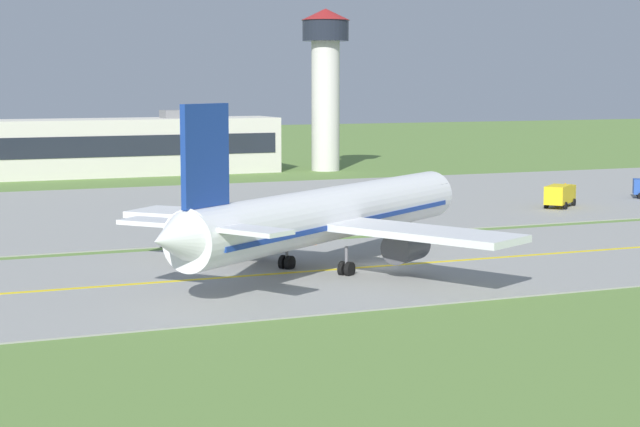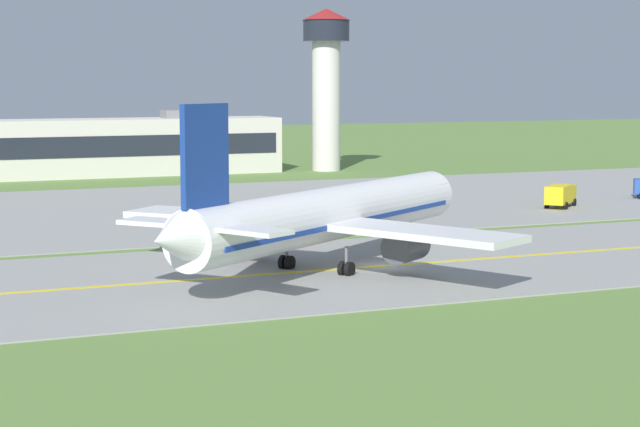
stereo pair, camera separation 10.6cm
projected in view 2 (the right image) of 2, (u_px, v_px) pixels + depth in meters
ground_plane at (379, 268)px, 82.73m from camera, size 500.00×500.00×0.00m
taxiway_strip at (379, 267)px, 82.73m from camera, size 240.00×28.00×0.10m
apron_pad at (298, 204)px, 125.01m from camera, size 140.00×52.00×0.10m
taxiway_centreline at (379, 266)px, 82.72m from camera, size 220.00×0.60×0.01m
airplane_lead at (327, 215)px, 81.12m from camera, size 34.38×28.79×12.70m
service_truck_fuel at (561, 194)px, 120.87m from camera, size 5.91×5.43×2.60m
service_truck_pushback at (359, 201)px, 117.59m from camera, size 6.71×4.13×2.59m
terminal_building at (110, 147)px, 162.06m from camera, size 51.22×9.90×9.61m
control_tower at (326, 73)px, 169.33m from camera, size 7.60×7.60×25.13m
traffic_cone_near_edge at (315, 242)px, 93.50m from camera, size 0.44×0.44×0.60m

